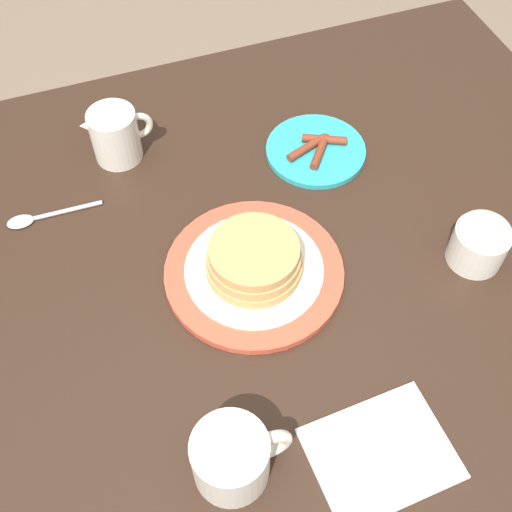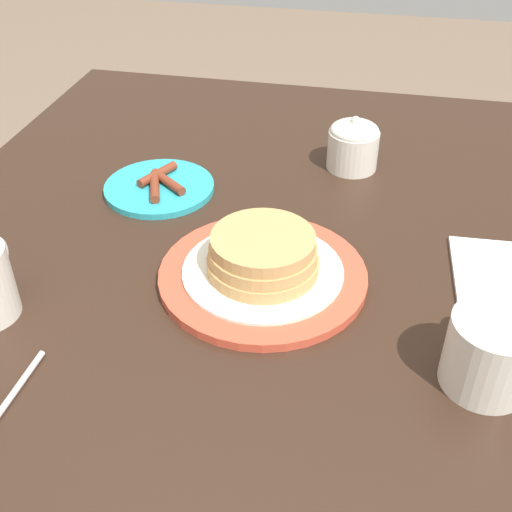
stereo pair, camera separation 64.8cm
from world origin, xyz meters
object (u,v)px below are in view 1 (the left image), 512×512
object	(u,v)px
coffee_mug	(233,457)
spoon	(38,218)
creamer_pitcher	(115,134)
sugar_bowl	(480,241)
side_plate_bacon	(316,150)
pancake_plate	(254,265)
napkin	(381,453)

from	to	relation	value
coffee_mug	spoon	bearing A→B (deg)	109.20
spoon	creamer_pitcher	bearing A→B (deg)	31.66
sugar_bowl	spoon	world-z (taller)	sugar_bowl
coffee_mug	spoon	world-z (taller)	coffee_mug
coffee_mug	side_plate_bacon	bearing A→B (deg)	56.78
side_plate_bacon	sugar_bowl	world-z (taller)	sugar_bowl
pancake_plate	napkin	world-z (taller)	pancake_plate
pancake_plate	creamer_pitcher	world-z (taller)	creamer_pitcher
sugar_bowl	coffee_mug	bearing A→B (deg)	-157.95
creamer_pitcher	napkin	bearing A→B (deg)	-72.80
sugar_bowl	napkin	size ratio (longest dim) A/B	0.51
creamer_pitcher	coffee_mug	bearing A→B (deg)	-88.59
side_plate_bacon	creamer_pitcher	distance (m)	0.34
side_plate_bacon	creamer_pitcher	world-z (taller)	creamer_pitcher
coffee_mug	napkin	size ratio (longest dim) A/B	0.70
side_plate_bacon	pancake_plate	bearing A→B (deg)	-132.43
side_plate_bacon	coffee_mug	size ratio (longest dim) A/B	1.38
coffee_mug	sugar_bowl	distance (m)	0.47
napkin	spoon	size ratio (longest dim) A/B	1.18
coffee_mug	spoon	size ratio (longest dim) A/B	0.82
side_plate_bacon	spoon	distance (m)	0.47
side_plate_bacon	spoon	xyz separation A→B (m)	(-0.47, 0.01, -0.00)
side_plate_bacon	napkin	distance (m)	0.52
creamer_pitcher	pancake_plate	bearing A→B (deg)	-66.61
side_plate_bacon	creamer_pitcher	size ratio (longest dim) A/B	1.40
pancake_plate	sugar_bowl	world-z (taller)	sugar_bowl
sugar_bowl	creamer_pitcher	bearing A→B (deg)	139.19
coffee_mug	creamer_pitcher	bearing A→B (deg)	91.41
pancake_plate	coffee_mug	distance (m)	0.29
creamer_pitcher	napkin	distance (m)	0.64
spoon	napkin	bearing A→B (deg)	-56.69
napkin	spoon	xyz separation A→B (m)	(-0.34, 0.52, 0.00)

